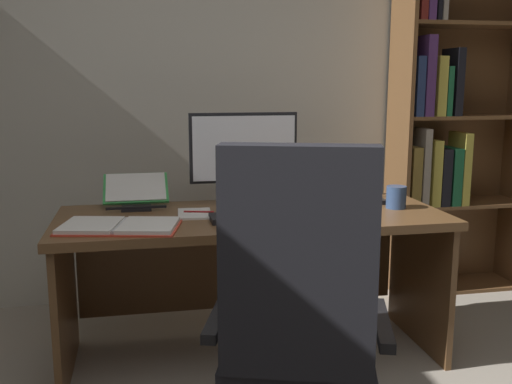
{
  "coord_description": "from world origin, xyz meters",
  "views": [
    {
      "loc": [
        -0.5,
        -1.24,
        1.32
      ],
      "look_at": [
        0.01,
        1.29,
        0.82
      ],
      "focal_mm": 40.81,
      "sensor_mm": 36.0,
      "label": 1
    }
  ],
  "objects_px": {
    "office_chair": "(298,340)",
    "open_binder": "(120,226)",
    "notepad": "(194,214)",
    "coffee_mug": "(396,197)",
    "laptop": "(343,190)",
    "computer_mouse": "(323,212)",
    "desk": "(250,248)",
    "monitor": "(245,157)",
    "bookshelf": "(445,132)",
    "keyboard": "(259,217)",
    "pen": "(199,212)",
    "reading_stand_with_book": "(136,191)"
  },
  "relations": [
    {
      "from": "office_chair",
      "to": "laptop",
      "type": "distance_m",
      "value": 1.25
    },
    {
      "from": "computer_mouse",
      "to": "open_binder",
      "type": "bearing_deg",
      "value": -176.82
    },
    {
      "from": "laptop",
      "to": "keyboard",
      "type": "relative_size",
      "value": 0.83
    },
    {
      "from": "computer_mouse",
      "to": "coffee_mug",
      "type": "distance_m",
      "value": 0.41
    },
    {
      "from": "computer_mouse",
      "to": "notepad",
      "type": "height_order",
      "value": "computer_mouse"
    },
    {
      "from": "bookshelf",
      "to": "open_binder",
      "type": "height_order",
      "value": "bookshelf"
    },
    {
      "from": "monitor",
      "to": "office_chair",
      "type": "bearing_deg",
      "value": -91.05
    },
    {
      "from": "laptop",
      "to": "keyboard",
      "type": "distance_m",
      "value": 0.62
    },
    {
      "from": "notepad",
      "to": "coffee_mug",
      "type": "relative_size",
      "value": 1.95
    },
    {
      "from": "open_binder",
      "to": "notepad",
      "type": "bearing_deg",
      "value": 43.44
    },
    {
      "from": "office_chair",
      "to": "open_binder",
      "type": "relative_size",
      "value": 2.14
    },
    {
      "from": "laptop",
      "to": "notepad",
      "type": "height_order",
      "value": "laptop"
    },
    {
      "from": "pen",
      "to": "coffee_mug",
      "type": "xyz_separation_m",
      "value": [
        0.95,
        -0.05,
        0.04
      ]
    },
    {
      "from": "desk",
      "to": "reading_stand_with_book",
      "type": "relative_size",
      "value": 5.72
    },
    {
      "from": "office_chair",
      "to": "open_binder",
      "type": "distance_m",
      "value": 0.94
    },
    {
      "from": "office_chair",
      "to": "monitor",
      "type": "height_order",
      "value": "monitor"
    },
    {
      "from": "computer_mouse",
      "to": "open_binder",
      "type": "distance_m",
      "value": 0.9
    },
    {
      "from": "bookshelf",
      "to": "reading_stand_with_book",
      "type": "xyz_separation_m",
      "value": [
        -1.88,
        -0.44,
        -0.22
      ]
    },
    {
      "from": "office_chair",
      "to": "notepad",
      "type": "distance_m",
      "value": 0.96
    },
    {
      "from": "open_binder",
      "to": "coffee_mug",
      "type": "relative_size",
      "value": 4.93
    },
    {
      "from": "monitor",
      "to": "keyboard",
      "type": "xyz_separation_m",
      "value": [
        -0.0,
        -0.34,
        -0.22
      ]
    },
    {
      "from": "computer_mouse",
      "to": "coffee_mug",
      "type": "height_order",
      "value": "coffee_mug"
    },
    {
      "from": "open_binder",
      "to": "pen",
      "type": "bearing_deg",
      "value": 41.97
    },
    {
      "from": "open_binder",
      "to": "notepad",
      "type": "distance_m",
      "value": 0.38
    },
    {
      "from": "computer_mouse",
      "to": "pen",
      "type": "height_order",
      "value": "computer_mouse"
    },
    {
      "from": "office_chair",
      "to": "pen",
      "type": "distance_m",
      "value": 0.95
    },
    {
      "from": "monitor",
      "to": "open_binder",
      "type": "xyz_separation_m",
      "value": [
        -0.6,
        -0.39,
        -0.22
      ]
    },
    {
      "from": "keyboard",
      "to": "open_binder",
      "type": "height_order",
      "value": "same"
    },
    {
      "from": "coffee_mug",
      "to": "monitor",
      "type": "bearing_deg",
      "value": 161.0
    },
    {
      "from": "computer_mouse",
      "to": "open_binder",
      "type": "xyz_separation_m",
      "value": [
        -0.9,
        -0.05,
        -0.01
      ]
    },
    {
      "from": "desk",
      "to": "notepad",
      "type": "height_order",
      "value": "notepad"
    },
    {
      "from": "desk",
      "to": "pen",
      "type": "xyz_separation_m",
      "value": [
        -0.25,
        -0.05,
        0.2
      ]
    },
    {
      "from": "laptop",
      "to": "coffee_mug",
      "type": "xyz_separation_m",
      "value": [
        0.18,
        -0.24,
        0.0
      ]
    },
    {
      "from": "reading_stand_with_book",
      "to": "pen",
      "type": "distance_m",
      "value": 0.38
    },
    {
      "from": "notepad",
      "to": "office_chair",
      "type": "bearing_deg",
      "value": -74.27
    },
    {
      "from": "desk",
      "to": "coffee_mug",
      "type": "distance_m",
      "value": 0.75
    },
    {
      "from": "office_chair",
      "to": "coffee_mug",
      "type": "distance_m",
      "value": 1.15
    },
    {
      "from": "reading_stand_with_book",
      "to": "office_chair",
      "type": "bearing_deg",
      "value": -65.65
    },
    {
      "from": "bookshelf",
      "to": "coffee_mug",
      "type": "distance_m",
      "value": 1.0
    },
    {
      "from": "keyboard",
      "to": "coffee_mug",
      "type": "bearing_deg",
      "value": 8.33
    },
    {
      "from": "laptop",
      "to": "pen",
      "type": "distance_m",
      "value": 0.8
    },
    {
      "from": "monitor",
      "to": "pen",
      "type": "relative_size",
      "value": 3.83
    },
    {
      "from": "desk",
      "to": "computer_mouse",
      "type": "xyz_separation_m",
      "value": [
        0.3,
        -0.2,
        0.21
      ]
    },
    {
      "from": "laptop",
      "to": "open_binder",
      "type": "xyz_separation_m",
      "value": [
        -1.12,
        -0.4,
        -0.04
      ]
    },
    {
      "from": "desk",
      "to": "pen",
      "type": "bearing_deg",
      "value": -169.15
    },
    {
      "from": "bookshelf",
      "to": "computer_mouse",
      "type": "height_order",
      "value": "bookshelf"
    },
    {
      "from": "desk",
      "to": "reading_stand_with_book",
      "type": "xyz_separation_m",
      "value": [
        -0.53,
        0.2,
        0.26
      ]
    },
    {
      "from": "open_binder",
      "to": "notepad",
      "type": "relative_size",
      "value": 2.53
    },
    {
      "from": "desk",
      "to": "notepad",
      "type": "distance_m",
      "value": 0.33
    },
    {
      "from": "office_chair",
      "to": "open_binder",
      "type": "height_order",
      "value": "office_chair"
    }
  ]
}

